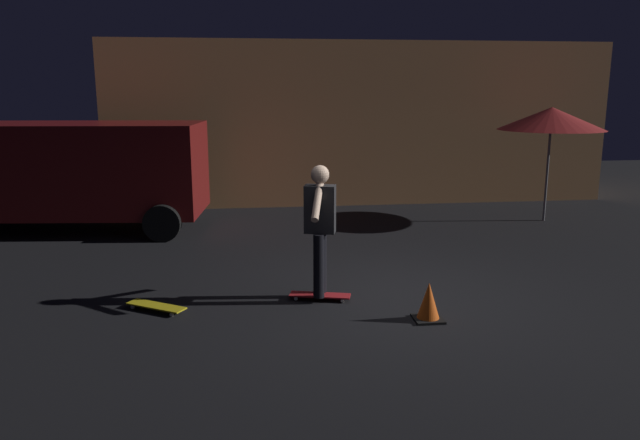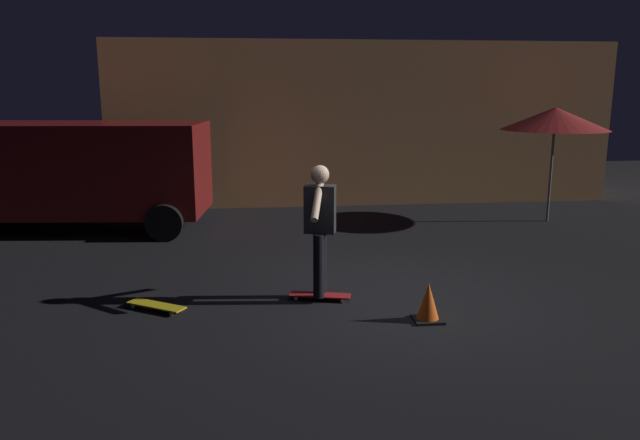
# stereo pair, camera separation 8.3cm
# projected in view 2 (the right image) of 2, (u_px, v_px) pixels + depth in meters

# --- Properties ---
(ground_plane) EXTENTS (28.00, 28.00, 0.00)m
(ground_plane) POSITION_uv_depth(u_px,v_px,m) (389.00, 298.00, 7.92)
(ground_plane) COLOR black
(low_building) EXTENTS (11.64, 3.20, 3.72)m
(low_building) POSITION_uv_depth(u_px,v_px,m) (356.00, 121.00, 15.36)
(low_building) COLOR tan
(low_building) RESTS_ON ground_plane
(parked_van) EXTENTS (4.77, 2.61, 2.03)m
(parked_van) POSITION_uv_depth(u_px,v_px,m) (82.00, 169.00, 11.60)
(parked_van) COLOR maroon
(parked_van) RESTS_ON ground_plane
(patio_umbrella) EXTENTS (2.10, 2.10, 2.30)m
(patio_umbrella) POSITION_uv_depth(u_px,v_px,m) (555.00, 119.00, 12.08)
(patio_umbrella) COLOR slate
(patio_umbrella) RESTS_ON ground_plane
(skateboard_ridden) EXTENTS (0.81, 0.40, 0.07)m
(skateboard_ridden) POSITION_uv_depth(u_px,v_px,m) (320.00, 295.00, 7.86)
(skateboard_ridden) COLOR #AD1E23
(skateboard_ridden) RESTS_ON ground_plane
(skateboard_spare) EXTENTS (0.77, 0.59, 0.07)m
(skateboard_spare) POSITION_uv_depth(u_px,v_px,m) (156.00, 306.00, 7.49)
(skateboard_spare) COLOR gold
(skateboard_spare) RESTS_ON ground_plane
(skater) EXTENTS (0.42, 0.97, 1.67)m
(skater) POSITION_uv_depth(u_px,v_px,m) (320.00, 221.00, 7.65)
(skater) COLOR black
(skater) RESTS_ON skateboard_ridden
(traffic_cone) EXTENTS (0.34, 0.34, 0.46)m
(traffic_cone) POSITION_uv_depth(u_px,v_px,m) (428.00, 303.00, 7.12)
(traffic_cone) COLOR black
(traffic_cone) RESTS_ON ground_plane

